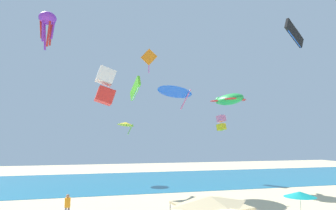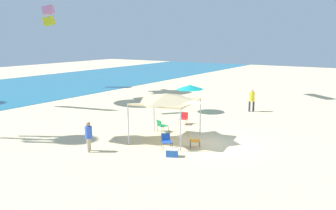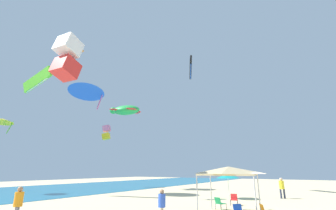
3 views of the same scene
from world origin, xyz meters
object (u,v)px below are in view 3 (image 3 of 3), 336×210
kite_turtle_green (126,110)px  kite_parafoil_black (191,68)px  person_kite_handler (18,202)px  person_beachcomber (162,203)px  kite_delta_blue (87,90)px  canopy_tent (229,171)px  kite_diamond_orange (74,50)px  kite_box_pink (106,132)px  folding_chair_near_cooler (234,199)px  kite_delta_yellow (2,121)px  kite_parafoil_lime (37,80)px  folding_chair_right_of_tent (220,203)px  person_by_tent (282,186)px  kite_box_white (67,58)px  beach_umbrella (228,176)px

kite_turtle_green → kite_parafoil_black: bearing=-179.1°
person_kite_handler → kite_parafoil_black: kite_parafoil_black is taller
person_beachcomber → kite_delta_blue: 21.34m
canopy_tent → person_beachcomber: size_ratio=2.44×
person_beachcomber → kite_diamond_orange: kite_diamond_orange is taller
kite_parafoil_black → kite_diamond_orange: size_ratio=1.24×
kite_box_pink → person_beachcomber: bearing=24.3°
folding_chair_near_cooler → kite_diamond_orange: 22.24m
kite_delta_yellow → kite_parafoil_lime: 6.87m
folding_chair_right_of_tent → kite_box_pink: bearing=-3.5°
folding_chair_right_of_tent → kite_parafoil_lime: 24.07m
kite_parafoil_black → person_kite_handler: bearing=153.9°
person_beachcomber → person_by_tent: bearing=-43.8°
kite_parafoil_black → kite_box_white: kite_parafoil_black is taller
folding_chair_right_of_tent → canopy_tent: bearing=153.2°
person_kite_handler → kite_box_pink: kite_box_pink is taller
kite_diamond_orange → kite_parafoil_lime: (-0.96, 5.06, -2.88)m
kite_delta_blue → kite_delta_yellow: 10.63m
folding_chair_near_cooler → kite_delta_blue: 21.37m
canopy_tent → folding_chair_right_of_tent: canopy_tent is taller
canopy_tent → folding_chair_near_cooler: bearing=15.0°
folding_chair_near_cooler → kite_delta_yellow: bearing=179.1°
person_beachcomber → canopy_tent: bearing=-59.4°
beach_umbrella → kite_parafoil_black: 17.54m
kite_delta_blue → kite_diamond_orange: size_ratio=2.07×
kite_turtle_green → kite_parafoil_lime: (-12.60, 2.43, 1.32)m
folding_chair_near_cooler → kite_box_pink: 26.00m
folding_chair_near_cooler → kite_diamond_orange: (-4.67, 15.57, 15.19)m
person_kite_handler → kite_delta_yellow: size_ratio=0.51×
person_beachcomber → kite_delta_blue: size_ratio=0.26×
person_by_tent → kite_box_pink: (1.29, 25.88, 7.49)m
person_beachcomber → kite_parafoil_black: (17.98, 7.09, 16.27)m
folding_chair_right_of_tent → person_by_tent: bearing=-84.5°
kite_delta_yellow → kite_parafoil_lime: (0.67, -5.26, 4.37)m
folding_chair_near_cooler → kite_diamond_orange: size_ratio=0.27×
canopy_tent → folding_chair_near_cooler: size_ratio=4.87×
person_beachcomber → kite_parafoil_lime: kite_parafoil_lime is taller
kite_diamond_orange → kite_parafoil_black: bearing=3.9°
folding_chair_right_of_tent → kite_delta_yellow: (-3.61, 25.75, 7.93)m
kite_turtle_green → kite_delta_yellow: (-13.27, 7.69, -3.05)m
beach_umbrella → kite_delta_yellow: (-10.29, 24.14, 6.35)m
folding_chair_right_of_tent → kite_delta_yellow: size_ratio=0.23×
folding_chair_right_of_tent → kite_box_pink: 26.82m
person_beachcomber → kite_diamond_orange: bearing=46.8°
kite_parafoil_black → kite_turtle_green: kite_parafoil_black is taller
kite_parafoil_black → kite_box_pink: (-1.75, 15.01, -8.63)m
kite_parafoil_black → kite_diamond_orange: bearing=124.8°
kite_parafoil_black → kite_turtle_green: (-2.87, 9.89, -5.78)m
beach_umbrella → kite_box_pink: 22.92m
kite_parafoil_lime → kite_box_white: bearing=154.2°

